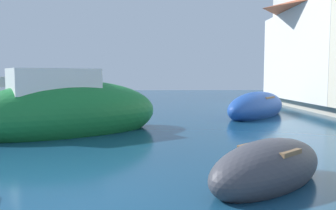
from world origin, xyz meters
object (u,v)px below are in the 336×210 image
object	(u,v)px
moored_boat_0	(70,112)
moored_boat_3	(7,100)
moored_boat_2	(257,107)
moored_boat_5	(268,169)

from	to	relation	value
moored_boat_0	moored_boat_3	xyz separation A→B (m)	(-5.19, 7.39, -0.11)
moored_boat_3	moored_boat_2	bearing A→B (deg)	123.71
moored_boat_2	moored_boat_3	xyz separation A→B (m)	(-12.98, 2.76, 0.19)
moored_boat_0	moored_boat_2	world-z (taller)	moored_boat_0
moored_boat_0	moored_boat_5	distance (m)	7.61
moored_boat_0	moored_boat_2	size ratio (longest dim) A/B	1.25
moored_boat_0	moored_boat_3	size ratio (longest dim) A/B	1.14
moored_boat_2	moored_boat_3	world-z (taller)	moored_boat_3
moored_boat_0	moored_boat_2	xyz separation A→B (m)	(7.79, 4.64, -0.31)
moored_boat_3	moored_boat_0	bearing A→B (deg)	80.75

